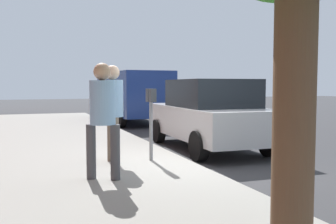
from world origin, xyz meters
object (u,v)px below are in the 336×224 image
object	(u,v)px
pedestrian_bystander	(103,111)
parked_sedan_near	(209,114)
parking_meter	(151,109)
pedestrian_at_meter	(113,105)
parked_van_far	(133,94)

from	to	relation	value
pedestrian_bystander	parked_sedan_near	distance (m)	4.30
parking_meter	parked_sedan_near	distance (m)	2.63
parking_meter	pedestrian_bystander	world-z (taller)	pedestrian_bystander
pedestrian_at_meter	parked_van_far	world-z (taller)	parked_van_far
parked_sedan_near	parked_van_far	distance (m)	7.40
parked_sedan_near	parking_meter	bearing A→B (deg)	128.01
pedestrian_bystander	parked_van_far	distance (m)	10.70
parked_sedan_near	parked_van_far	xyz separation A→B (m)	(7.39, -0.00, 0.36)
pedestrian_bystander	parked_van_far	bearing A→B (deg)	12.81
pedestrian_at_meter	parked_sedan_near	size ratio (longest dim) A/B	0.42
parking_meter	parked_van_far	xyz separation A→B (m)	(9.00, -2.06, 0.09)
parking_meter	pedestrian_at_meter	size ratio (longest dim) A/B	0.76
pedestrian_at_meter	pedestrian_bystander	distance (m)	1.29
parking_meter	pedestrian_at_meter	xyz separation A→B (m)	(0.02, 0.76, 0.09)
parked_sedan_near	parked_van_far	size ratio (longest dim) A/B	0.85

